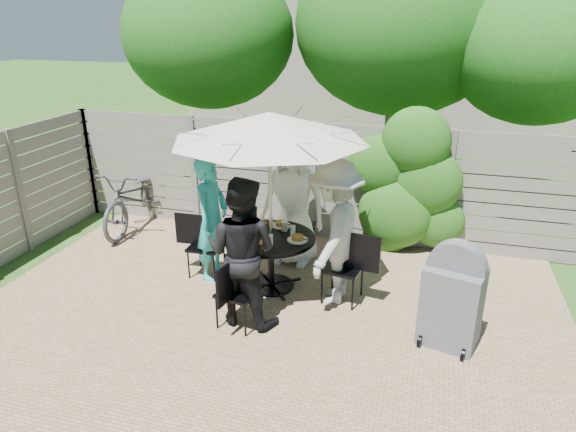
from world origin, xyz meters
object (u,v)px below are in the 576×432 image
(bicycle, at_px, (137,197))
(glass_back, at_px, (271,223))
(plate_back, at_px, (281,224))
(person_front, at_px, (242,252))
(chair_left, at_px, (205,257))
(chair_back, at_px, (297,238))
(glass_front, at_px, (270,240))
(person_right, at_px, (335,233))
(plate_right, at_px, (298,239))
(chair_right, at_px, (344,281))
(patio_table, at_px, (271,252))
(plate_front, at_px, (259,246))
(syrup_jug, at_px, (268,228))
(plate_left, at_px, (245,230))
(bbq_grill, at_px, (452,299))
(glass_left, at_px, (248,231))
(coffee_cup, at_px, (284,227))
(umbrella, at_px, (269,126))
(person_back, at_px, (294,200))
(person_left, at_px, (212,220))
(glass_right, at_px, (293,231))

(bicycle, bearing_deg, glass_back, -24.78)
(plate_back, bearing_deg, glass_back, -141.43)
(person_front, height_order, plate_back, person_front)
(chair_left, height_order, person_front, person_front)
(chair_back, height_order, glass_front, chair_back)
(person_right, relative_size, plate_right, 6.94)
(chair_right, relative_size, plate_back, 3.60)
(chair_left, xyz_separation_m, plate_right, (1.32, -0.12, 0.49))
(patio_table, bearing_deg, plate_front, -95.18)
(chair_right, bearing_deg, chair_back, -41.73)
(chair_back, height_order, plate_front, chair_back)
(chair_left, bearing_deg, syrup_jug, -2.60)
(person_right, relative_size, plate_left, 6.94)
(glass_front, xyz_separation_m, bbq_grill, (2.13, -0.38, -0.25))
(plate_left, xyz_separation_m, plate_front, (0.33, -0.39, 0.00))
(chair_back, bearing_deg, glass_front, 1.84)
(plate_right, height_order, bbq_grill, bbq_grill)
(glass_back, bearing_deg, plate_left, -139.68)
(glass_left, bearing_deg, patio_table, 16.82)
(plate_right, bearing_deg, patio_table, 174.82)
(person_right, bearing_deg, coffee_cup, -106.77)
(patio_table, bearing_deg, chair_right, -5.23)
(umbrella, relative_size, glass_back, 18.32)
(plate_front, xyz_separation_m, glass_back, (-0.05, 0.63, 0.05))
(person_right, bearing_deg, glass_front, -70.30)
(plate_front, xyz_separation_m, glass_left, (-0.24, 0.28, 0.05))
(plate_front, bearing_deg, plate_left, 129.82)
(person_front, distance_m, bicycle, 3.48)
(plate_left, bearing_deg, patio_table, -5.18)
(bbq_grill, bearing_deg, person_back, 160.75)
(glass_front, bearing_deg, plate_right, 40.32)
(person_left, relative_size, glass_right, 11.88)
(bicycle, xyz_separation_m, bbq_grill, (4.95, -2.02, 0.03))
(glass_back, relative_size, glass_right, 1.00)
(person_back, bearing_deg, syrup_jug, -94.40)
(umbrella, xyz_separation_m, glass_back, (-0.08, 0.27, -1.32))
(person_left, xyz_separation_m, chair_right, (1.79, -0.16, -0.55))
(glass_front, height_order, glass_right, same)
(person_left, height_order, person_front, person_front)
(plate_right, bearing_deg, person_back, 108.27)
(plate_left, distance_m, coffee_cup, 0.51)
(glass_left, distance_m, coffee_cup, 0.48)
(person_right, xyz_separation_m, bicycle, (-3.57, 1.44, -0.38))
(plate_right, distance_m, glass_right, 0.15)
(plate_back, relative_size, coffee_cup, 2.17)
(patio_table, xyz_separation_m, glass_right, (0.27, 0.08, 0.29))
(glass_left, bearing_deg, glass_right, 16.82)
(plate_back, relative_size, plate_front, 1.00)
(chair_back, height_order, plate_left, chair_back)
(bbq_grill, bearing_deg, glass_right, 174.78)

